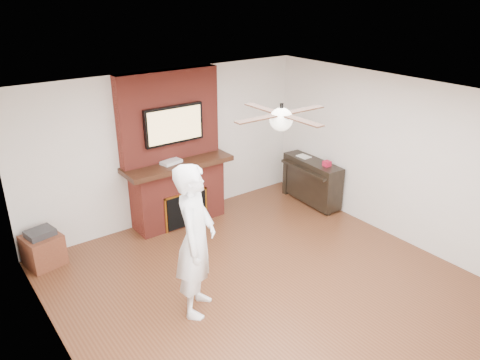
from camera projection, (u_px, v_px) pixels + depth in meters
room_shell at (278, 207)px, 5.57m from camera, size 5.36×5.86×2.86m
fireplace at (175, 165)px, 7.56m from camera, size 1.78×0.64×2.50m
tv at (174, 125)px, 7.26m from camera, size 1.00×0.08×0.60m
ceiling_fan at (281, 118)px, 5.15m from camera, size 1.21×1.21×0.31m
person at (196, 241)px, 5.42m from camera, size 0.82×0.83×1.91m
side_table at (43, 248)px, 6.60m from camera, size 0.56×0.56×0.55m
piano at (311, 180)px, 8.42m from camera, size 0.54×1.26×0.90m
cable_box at (171, 162)px, 7.38m from camera, size 0.36×0.25×0.05m
candle_orange at (181, 223)px, 7.70m from camera, size 0.07×0.07×0.12m
candle_green at (188, 222)px, 7.78m from camera, size 0.08×0.08×0.08m
candle_cream at (190, 219)px, 7.86m from camera, size 0.08×0.08×0.10m
candle_blue at (192, 220)px, 7.83m from camera, size 0.06×0.06×0.09m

